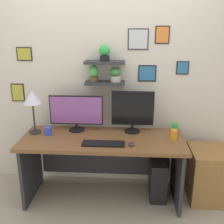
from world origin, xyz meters
TOP-DOWN VIEW (x-y plane):
  - ground_plane at (0.00, 0.00)m, footprint 8.00×8.00m
  - back_wall_assembly at (0.00, 0.44)m, footprint 4.40×0.24m
  - desk at (0.00, 0.06)m, footprint 1.78×0.68m
  - monitor_left at (-0.32, 0.22)m, footprint 0.62×0.18m
  - monitor_right at (0.32, 0.22)m, footprint 0.48×0.18m
  - keyboard at (0.02, -0.16)m, footprint 0.44×0.14m
  - computer_mouse at (0.31, -0.17)m, footprint 0.06×0.09m
  - desk_lamp at (-0.79, 0.11)m, footprint 0.21×0.21m
  - coffee_mug at (-0.62, 0.06)m, footprint 0.08×0.08m
  - pen_cup at (0.82, 0.25)m, footprint 0.07×0.07m
  - water_cup at (0.77, 0.02)m, footprint 0.07×0.07m
  - drawer_cabinet at (1.20, 0.09)m, footprint 0.44×0.50m
  - computer_tower_right at (0.63, 0.08)m, footprint 0.18×0.40m

SIDE VIEW (x-z plane):
  - ground_plane at x=0.00m, z-range 0.00..0.00m
  - computer_tower_right at x=0.63m, z-range 0.00..0.47m
  - drawer_cabinet at x=1.20m, z-range 0.00..0.60m
  - desk at x=0.00m, z-range 0.17..0.92m
  - keyboard at x=0.02m, z-range 0.75..0.77m
  - computer_mouse at x=0.31m, z-range 0.75..0.78m
  - coffee_mug at x=-0.62m, z-range 0.75..0.84m
  - pen_cup at x=0.82m, z-range 0.75..0.85m
  - water_cup at x=0.77m, z-range 0.75..0.86m
  - monitor_left at x=-0.32m, z-range 0.77..1.18m
  - monitor_right at x=0.32m, z-range 0.76..1.24m
  - desk_lamp at x=-0.79m, z-range 0.90..1.38m
  - back_wall_assembly at x=0.00m, z-range 0.00..2.70m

